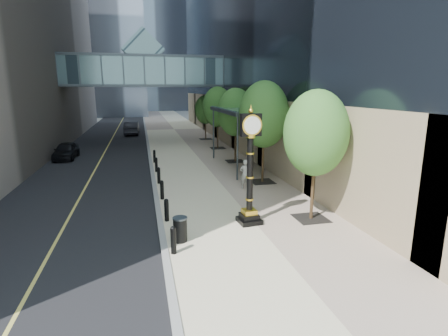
{
  "coord_description": "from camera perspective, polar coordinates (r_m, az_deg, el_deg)",
  "views": [
    {
      "loc": [
        -3.59,
        -10.45,
        5.73
      ],
      "look_at": [
        0.13,
        5.26,
        2.06
      ],
      "focal_mm": 28.0,
      "sensor_mm": 36.0,
      "label": 1
    }
  ],
  "objects": [
    {
      "name": "ground",
      "position": [
        12.44,
        5.17,
        -14.67
      ],
      "size": [
        320.0,
        320.0,
        0.0
      ],
      "primitive_type": "plane",
      "color": "gray",
      "rests_on": "ground"
    },
    {
      "name": "road",
      "position": [
        50.88,
        -17.19,
        5.78
      ],
      "size": [
        8.0,
        180.0,
        0.02
      ],
      "primitive_type": "cube",
      "color": "black",
      "rests_on": "ground"
    },
    {
      "name": "sidewalk",
      "position": [
        50.97,
        -8.15,
        6.25
      ],
      "size": [
        8.0,
        180.0,
        0.06
      ],
      "primitive_type": "cube",
      "color": "beige",
      "rests_on": "ground"
    },
    {
      "name": "curb",
      "position": [
        50.77,
        -12.67,
        6.05
      ],
      "size": [
        0.25,
        180.0,
        0.07
      ],
      "primitive_type": "cube",
      "color": "gray",
      "rests_on": "ground"
    },
    {
      "name": "distant_tower_c",
      "position": [
        133.19,
        -15.47,
        23.97
      ],
      "size": [
        22.0,
        22.0,
        65.0
      ],
      "primitive_type": "cube",
      "color": "#92A0B8",
      "rests_on": "ground"
    },
    {
      "name": "skywalk",
      "position": [
        38.5,
        -12.93,
        15.44
      ],
      "size": [
        17.0,
        4.2,
        5.8
      ],
      "color": "slate",
      "rests_on": "ground"
    },
    {
      "name": "entrance_canopy",
      "position": [
        25.5,
        2.82,
        9.33
      ],
      "size": [
        3.0,
        8.0,
        4.38
      ],
      "color": "#383F44",
      "rests_on": "ground"
    },
    {
      "name": "bollard_row",
      "position": [
        20.15,
        -10.36,
        -2.43
      ],
      "size": [
        0.2,
        16.2,
        0.9
      ],
      "color": "black",
      "rests_on": "sidewalk"
    },
    {
      "name": "street_trees",
      "position": [
        26.48,
        2.47,
        8.94
      ],
      "size": [
        3.0,
        28.59,
        6.17
      ],
      "color": "black",
      "rests_on": "sidewalk"
    },
    {
      "name": "street_clock",
      "position": [
        14.7,
        4.24,
        -1.18
      ],
      "size": [
        1.0,
        1.0,
        4.9
      ],
      "rotation": [
        0.0,
        0.0,
        0.1
      ],
      "color": "black",
      "rests_on": "sidewalk"
    },
    {
      "name": "trash_bin",
      "position": [
        13.52,
        -7.16,
        -10.02
      ],
      "size": [
        0.55,
        0.55,
        0.9
      ],
      "primitive_type": "cylinder",
      "rotation": [
        0.0,
        0.0,
        0.07
      ],
      "color": "black",
      "rests_on": "sidewalk"
    },
    {
      "name": "pedestrian",
      "position": [
        20.2,
        3.47,
        -1.0
      ],
      "size": [
        0.69,
        0.52,
        1.72
      ],
      "primitive_type": "imported",
      "rotation": [
        0.0,
        0.0,
        2.96
      ],
      "color": "#A6A498",
      "rests_on": "sidewalk"
    },
    {
      "name": "car_near",
      "position": [
        31.94,
        -24.39,
        2.6
      ],
      "size": [
        1.74,
        4.08,
        1.37
      ],
      "primitive_type": "imported",
      "rotation": [
        0.0,
        0.0,
        -0.03
      ],
      "color": "black",
      "rests_on": "road"
    },
    {
      "name": "car_far",
      "position": [
        46.46,
        -14.83,
        6.32
      ],
      "size": [
        1.9,
        4.96,
        1.61
      ],
      "primitive_type": "imported",
      "rotation": [
        0.0,
        0.0,
        3.1
      ],
      "color": "black",
      "rests_on": "road"
    }
  ]
}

